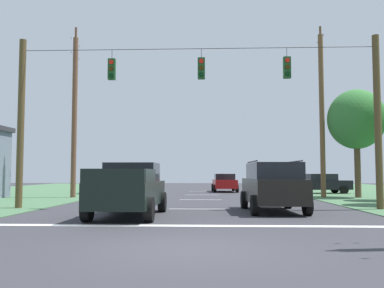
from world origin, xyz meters
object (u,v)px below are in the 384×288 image
overhead_signal_span (197,114)px  distant_car_far_parked (321,183)px  tree_roadside_far_right (356,120)px  utility_pole_mid_right (322,113)px  utility_pole_near_left (74,113)px  distant_car_oncoming (224,182)px  pickup_truck (130,190)px  distant_car_crossing_white (100,183)px  suv_black (273,186)px

overhead_signal_span → distant_car_far_parked: overhead_signal_span is taller
tree_roadside_far_right → utility_pole_mid_right: bearing=179.5°
utility_pole_near_left → distant_car_oncoming: bearing=42.8°
pickup_truck → distant_car_crossing_white: (-5.72, 17.95, -0.18)m
distant_car_crossing_white → distant_car_far_parked: same height
overhead_signal_span → suv_black: bearing=-20.1°
distant_car_crossing_white → utility_pole_mid_right: bearing=-20.1°
distant_car_far_parked → distant_car_crossing_white: bearing=179.6°
suv_black → distant_car_crossing_white: size_ratio=1.13×
suv_black → tree_roadside_far_right: 12.80m
utility_pole_near_left → pickup_truck: bearing=-63.3°
utility_pole_near_left → tree_roadside_far_right: 18.18m
pickup_truck → suv_black: (5.50, 2.03, 0.09)m
suv_black → distant_car_oncoming: bearing=94.0°
distant_car_far_parked → pickup_truck: bearing=-122.9°
suv_black → tree_roadside_far_right: size_ratio=0.70×
utility_pole_mid_right → tree_roadside_far_right: utility_pole_mid_right is taller
distant_car_oncoming → distant_car_far_parked: 7.88m
utility_pole_mid_right → tree_roadside_far_right: bearing=-0.5°
distant_car_oncoming → utility_pole_mid_right: utility_pole_mid_right is taller
pickup_truck → suv_black: bearing=20.2°
pickup_truck → distant_car_crossing_white: size_ratio=1.26×
suv_black → distant_car_oncoming: suv_black is taller
overhead_signal_span → distant_car_oncoming: 17.98m
suv_black → distant_car_oncoming: 18.76m
utility_pole_mid_right → utility_pole_near_left: 16.00m
pickup_truck → utility_pole_near_left: (-5.80, 11.51, 4.47)m
distant_car_crossing_white → distant_car_far_parked: 17.23m
overhead_signal_span → distant_car_far_parked: (9.14, 14.64, -3.39)m
tree_roadside_far_right → pickup_truck: bearing=-135.6°
pickup_truck → distant_car_oncoming: 21.16m
distant_car_crossing_white → distant_car_oncoming: size_ratio=0.98×
distant_car_far_parked → tree_roadside_far_right: size_ratio=0.64×
pickup_truck → utility_pole_near_left: 13.64m
utility_pole_mid_right → distant_car_oncoming: bearing=124.8°
distant_car_oncoming → utility_pole_mid_right: size_ratio=0.39×
distant_car_crossing_white → utility_pole_near_left: (-0.08, -6.44, 4.65)m
suv_black → utility_pole_mid_right: 11.95m
utility_pole_mid_right → tree_roadside_far_right: size_ratio=1.61×
utility_pole_near_left → distant_car_crossing_white: bearing=89.3°
overhead_signal_span → tree_roadside_far_right: size_ratio=2.32×
distant_car_oncoming → distant_car_far_parked: size_ratio=0.99×
pickup_truck → utility_pole_near_left: utility_pole_near_left is taller
overhead_signal_span → tree_roadside_far_right: (10.00, 8.91, 0.81)m
distant_car_crossing_white → suv_black: bearing=-54.8°
distant_car_crossing_white → tree_roadside_far_right: tree_roadside_far_right is taller
overhead_signal_span → distant_car_oncoming: bearing=84.1°
distant_car_crossing_white → overhead_signal_span: bearing=-61.3°
suv_black → distant_car_crossing_white: bearing=125.2°
overhead_signal_span → distant_car_oncoming: (1.82, 17.56, -3.39)m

